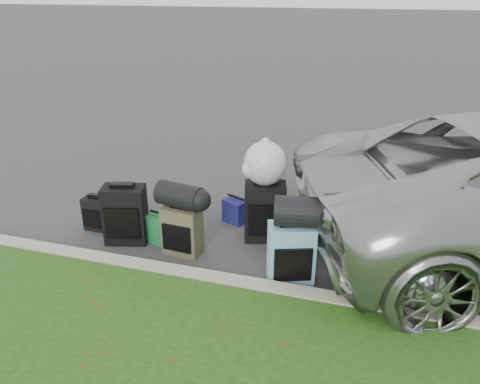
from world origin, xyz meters
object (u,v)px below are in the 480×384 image
(suitcase_large_black_right, at_px, (265,212))
(tote_green, at_px, (161,229))
(suitcase_large_black_left, at_px, (125,215))
(suitcase_olive, at_px, (182,231))
(suitcase_teal, at_px, (291,254))
(tote_navy, at_px, (236,211))
(suitcase_small_black, at_px, (98,214))

(suitcase_large_black_right, height_order, tote_green, suitcase_large_black_right)
(suitcase_large_black_left, distance_m, suitcase_olive, 0.75)
(suitcase_large_black_left, xyz_separation_m, suitcase_teal, (2.04, -0.28, -0.02))
(tote_green, bearing_deg, tote_navy, 58.46)
(suitcase_olive, bearing_deg, suitcase_large_black_right, 40.19)
(tote_green, bearing_deg, suitcase_olive, -13.16)
(tote_green, height_order, tote_navy, tote_green)
(suitcase_small_black, height_order, tote_navy, suitcase_small_black)
(suitcase_large_black_right, xyz_separation_m, tote_navy, (-0.46, 0.33, -0.21))
(suitcase_small_black, distance_m, suitcase_large_black_right, 2.09)
(suitcase_teal, bearing_deg, suitcase_olive, 151.21)
(tote_green, distance_m, tote_navy, 1.03)
(suitcase_large_black_left, height_order, tote_navy, suitcase_large_black_left)
(suitcase_olive, distance_m, suitcase_teal, 1.31)
(suitcase_teal, xyz_separation_m, tote_navy, (-0.93, 1.13, -0.18))
(suitcase_large_black_left, bearing_deg, suitcase_small_black, 147.10)
(suitcase_large_black_left, height_order, suitcase_olive, suitcase_large_black_left)
(suitcase_teal, distance_m, tote_navy, 1.48)
(suitcase_teal, height_order, suitcase_large_black_right, suitcase_large_black_right)
(suitcase_olive, height_order, tote_navy, suitcase_olive)
(suitcase_teal, relative_size, tote_navy, 2.15)
(suitcase_large_black_right, bearing_deg, tote_green, -175.21)
(suitcase_olive, relative_size, suitcase_large_black_right, 0.80)
(tote_green, bearing_deg, suitcase_large_black_right, 31.65)
(suitcase_olive, height_order, suitcase_large_black_right, suitcase_large_black_right)
(suitcase_small_black, relative_size, tote_green, 1.26)
(suitcase_large_black_right, xyz_separation_m, tote_green, (-1.17, -0.42, -0.19))
(suitcase_small_black, relative_size, suitcase_teal, 0.65)
(suitcase_olive, xyz_separation_m, suitcase_teal, (1.29, -0.22, 0.04))
(suitcase_teal, relative_size, suitcase_large_black_right, 0.92)
(suitcase_large_black_left, bearing_deg, suitcase_teal, -22.37)
(suitcase_small_black, bearing_deg, suitcase_large_black_left, -17.74)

